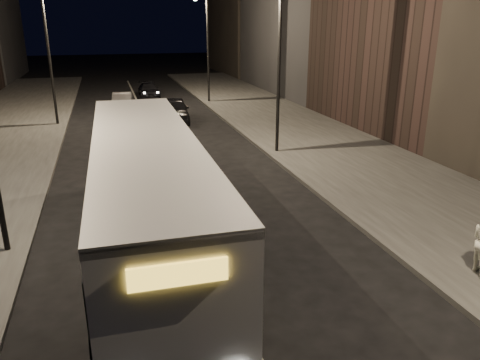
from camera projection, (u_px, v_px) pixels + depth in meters
ground at (231, 299)px, 11.35m from camera, size 180.00×180.00×0.00m
sidewalk_right at (313, 139)px, 26.27m from camera, size 7.00×70.00×0.16m
streetlight_right_mid at (274, 44)px, 21.91m from camera, size 1.20×0.44×8.12m
streetlight_right_far at (204, 34)px, 36.47m from camera, size 1.20×0.44×8.12m
streetlight_left_far at (52, 39)px, 28.24m from camera, size 1.20×0.44×8.12m
city_bus at (147, 192)px, 13.05m from camera, size 3.17×12.89×3.45m
cyclist_on_bicycle at (234, 248)px, 12.30m from camera, size 0.78×1.94×2.19m
car_near at (174, 110)px, 30.95m from camera, size 2.33×4.76×1.56m
car_mid at (123, 100)px, 35.64m from camera, size 1.70×4.03×1.29m
car_far at (149, 90)px, 41.09m from camera, size 1.69×4.11×1.19m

